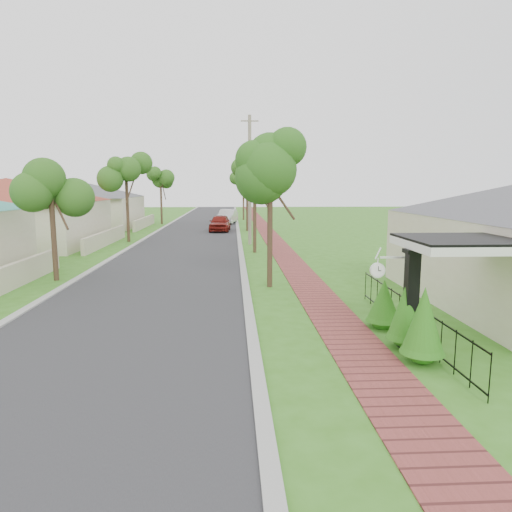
# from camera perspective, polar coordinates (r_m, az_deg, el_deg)

# --- Properties ---
(ground) EXTENTS (160.00, 160.00, 0.00)m
(ground) POSITION_cam_1_polar(r_m,az_deg,el_deg) (12.46, -3.51, -10.18)
(ground) COLOR #356E1A
(ground) RESTS_ON ground
(road) EXTENTS (7.00, 120.00, 0.02)m
(road) POSITION_cam_1_polar(r_m,az_deg,el_deg) (32.20, -8.54, 1.40)
(road) COLOR #28282B
(road) RESTS_ON ground
(kerb_right) EXTENTS (0.30, 120.00, 0.10)m
(kerb_right) POSITION_cam_1_polar(r_m,az_deg,el_deg) (32.05, -2.03, 1.46)
(kerb_right) COLOR #9E9E99
(kerb_right) RESTS_ON ground
(kerb_left) EXTENTS (0.30, 120.00, 0.10)m
(kerb_left) POSITION_cam_1_polar(r_m,az_deg,el_deg) (32.76, -14.91, 1.33)
(kerb_left) COLOR #9E9E99
(kerb_left) RESTS_ON ground
(sidewalk) EXTENTS (1.50, 120.00, 0.03)m
(sidewalk) POSITION_cam_1_polar(r_m,az_deg,el_deg) (32.19, 2.60, 1.49)
(sidewalk) COLOR brown
(sidewalk) RESTS_ON ground
(porch_post) EXTENTS (0.48, 0.48, 2.52)m
(porch_post) POSITION_cam_1_polar(r_m,az_deg,el_deg) (12.01, 18.77, -5.77)
(porch_post) COLOR black
(porch_post) RESTS_ON ground
(picket_fence) EXTENTS (0.03, 8.02, 1.00)m
(picket_fence) POSITION_cam_1_polar(r_m,az_deg,el_deg) (13.18, 18.46, -7.13)
(picket_fence) COLOR black
(picket_fence) RESTS_ON ground
(street_trees) EXTENTS (10.70, 37.65, 5.89)m
(street_trees) POSITION_cam_1_polar(r_m,az_deg,el_deg) (38.76, -7.53, 9.36)
(street_trees) COLOR #382619
(street_trees) RESTS_ON ground
(hedge_row) EXTENTS (0.88, 3.59, 1.88)m
(hedge_row) POSITION_cam_1_polar(r_m,az_deg,el_deg) (12.20, 17.98, -7.06)
(hedge_row) COLOR #2B6113
(hedge_row) RESTS_ON ground
(far_house_red) EXTENTS (15.56, 15.56, 4.60)m
(far_house_red) POSITION_cam_1_polar(r_m,az_deg,el_deg) (35.24, -28.46, 4.90)
(far_house_red) COLOR beige
(far_house_red) RESTS_ON ground
(far_house_grey) EXTENTS (15.56, 15.56, 4.60)m
(far_house_grey) POSITION_cam_1_polar(r_m,az_deg,el_deg) (48.25, -21.34, 6.09)
(far_house_grey) COLOR beige
(far_house_grey) RESTS_ON ground
(parked_car_red) EXTENTS (2.00, 4.47, 1.49)m
(parked_car_red) POSITION_cam_1_polar(r_m,az_deg,el_deg) (41.60, -4.54, 4.13)
(parked_car_red) COLOR maroon
(parked_car_red) RESTS_ON ground
(parked_car_white) EXTENTS (2.41, 4.91, 1.55)m
(parked_car_white) POSITION_cam_1_polar(r_m,az_deg,el_deg) (50.08, -3.59, 4.94)
(parked_car_white) COLOR silver
(parked_car_white) RESTS_ON ground
(near_tree) EXTENTS (2.34, 2.34, 6.00)m
(near_tree) POSITION_cam_1_polar(r_m,az_deg,el_deg) (18.12, 1.78, 11.09)
(near_tree) COLOR #382619
(near_tree) RESTS_ON ground
(utility_pole) EXTENTS (1.20, 0.24, 8.81)m
(utility_pole) POSITION_cam_1_polar(r_m,az_deg,el_deg) (31.82, -0.79, 9.47)
(utility_pole) COLOR gray
(utility_pole) RESTS_ON ground
(station_clock) EXTENTS (0.89, 0.13, 0.55)m
(station_clock) POSITION_cam_1_polar(r_m,az_deg,el_deg) (11.97, 15.10, -1.60)
(station_clock) COLOR white
(station_clock) RESTS_ON ground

